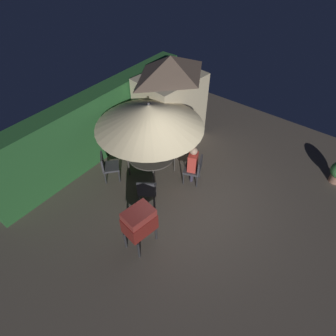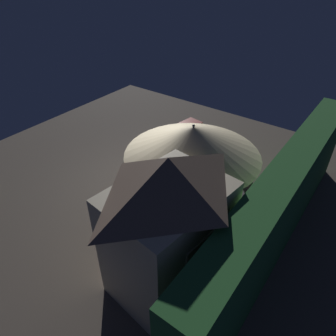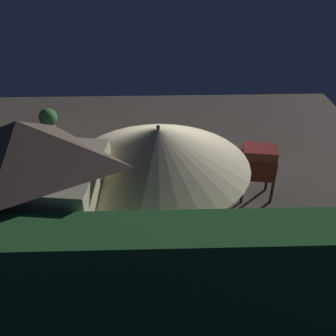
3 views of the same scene
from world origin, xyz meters
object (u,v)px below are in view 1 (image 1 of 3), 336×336
object	(u,v)px
garden_shed	(170,99)
patio_umbrella	(149,116)
bbq_grill	(139,222)
patio_table	(151,155)
chair_near_shed	(195,168)
person_in_red	(193,161)
chair_far_side	(161,135)
chair_toward_house	(147,190)
person_in_blue	(161,130)
chair_toward_hedge	(108,165)

from	to	relation	value
garden_shed	patio_umbrella	bearing A→B (deg)	-158.88
garden_shed	bbq_grill	bearing A→B (deg)	-151.63
patio_table	chair_near_shed	world-z (taller)	chair_near_shed
bbq_grill	person_in_red	distance (m)	2.48
patio_table	person_in_red	distance (m)	1.23
garden_shed	chair_far_side	world-z (taller)	garden_shed
bbq_grill	chair_far_side	xyz separation A→B (m)	(3.15, 1.90, -0.33)
patio_umbrella	bbq_grill	world-z (taller)	patio_umbrella
chair_toward_house	person_in_blue	size ratio (longest dim) A/B	0.71
patio_umbrella	person_in_blue	xyz separation A→B (m)	(1.05, 0.49, -1.25)
patio_table	bbq_grill	world-z (taller)	bbq_grill
bbq_grill	person_in_red	bearing A→B (deg)	5.29
garden_shed	bbq_grill	xyz separation A→B (m)	(-3.83, -2.07, -0.60)
garden_shed	person_in_blue	bearing A→B (deg)	-165.01
chair_far_side	patio_table	bearing A→B (deg)	-154.78
patio_table	person_in_red	world-z (taller)	person_in_red
chair_toward_hedge	person_in_blue	world-z (taller)	person_in_blue
bbq_grill	chair_far_side	size ratio (longest dim) A/B	1.33
patio_table	patio_umbrella	distance (m)	1.33
patio_umbrella	chair_near_shed	xyz separation A→B (m)	(0.48, -1.22, -1.52)
garden_shed	chair_far_side	bearing A→B (deg)	-166.27
patio_table	person_in_red	bearing A→B (deg)	-68.64
patio_table	chair_near_shed	size ratio (longest dim) A/B	1.54
patio_umbrella	person_in_blue	size ratio (longest dim) A/B	2.30
patio_table	chair_toward_house	distance (m)	1.20
person_in_blue	patio_umbrella	bearing A→B (deg)	-154.78
person_in_red	chair_near_shed	bearing A→B (deg)	-68.64
garden_shed	person_in_blue	world-z (taller)	garden_shed
garden_shed	chair_far_side	distance (m)	1.16
garden_shed	patio_table	bearing A→B (deg)	-158.88
patio_table	person_in_blue	xyz separation A→B (m)	(1.05, 0.49, 0.08)
person_in_red	chair_toward_hedge	bearing A→B (deg)	125.17
garden_shed	chair_toward_hedge	xyz separation A→B (m)	(-2.75, 0.15, -0.93)
garden_shed	chair_near_shed	xyz separation A→B (m)	(-1.32, -1.92, -0.93)
chair_far_side	chair_toward_house	bearing A→B (deg)	-150.43
chair_toward_hedge	chair_toward_house	size ratio (longest dim) A/B	1.00
garden_shed	bbq_grill	distance (m)	4.39
garden_shed	person_in_blue	distance (m)	1.02
garden_shed	chair_toward_hedge	bearing A→B (deg)	176.84
bbq_grill	person_in_red	xyz separation A→B (m)	(2.47, 0.23, -0.06)
bbq_grill	patio_umbrella	bearing A→B (deg)	34.09
person_in_blue	bbq_grill	bearing A→B (deg)	-148.76
bbq_grill	chair_far_side	world-z (taller)	bbq_grill
chair_near_shed	chair_toward_house	bearing A→B (deg)	159.25
chair_toward_house	patio_umbrella	bearing A→B (deg)	34.13
chair_far_side	chair_toward_hedge	size ratio (longest dim) A/B	1.00
patio_table	person_in_blue	world-z (taller)	person_in_blue
garden_shed	bbq_grill	world-z (taller)	garden_shed
person_in_blue	chair_near_shed	bearing A→B (deg)	-108.40
bbq_grill	person_in_blue	world-z (taller)	person_in_blue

